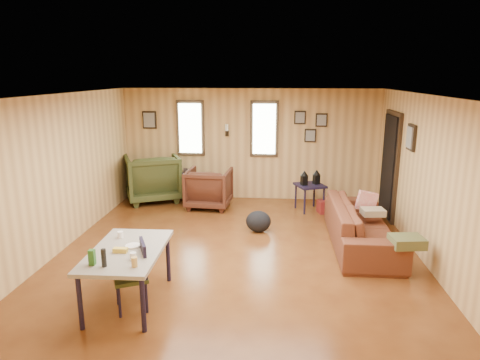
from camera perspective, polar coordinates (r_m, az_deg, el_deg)
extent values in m
cube|color=brown|center=(6.75, -0.29, -9.59)|extent=(5.50, 6.00, 0.02)
cube|color=#997C5B|center=(6.20, -0.32, 11.39)|extent=(5.50, 6.00, 0.02)
cube|color=#DBB06D|center=(9.31, 1.38, 4.74)|extent=(5.50, 0.02, 2.40)
cube|color=#DBB06D|center=(3.53, -4.83, -10.92)|extent=(5.50, 0.02, 2.40)
cube|color=#DBB06D|center=(7.16, -22.88, 0.85)|extent=(0.02, 6.00, 2.40)
cube|color=#DBB06D|center=(6.71, 23.86, -0.06)|extent=(0.02, 6.00, 2.40)
cube|color=black|center=(9.39, -6.62, 6.89)|extent=(0.60, 0.05, 1.20)
cube|color=#E0F2D1|center=(9.36, -6.67, 6.86)|extent=(0.48, 0.04, 1.06)
cube|color=black|center=(9.21, 3.25, 6.82)|extent=(0.60, 0.05, 1.20)
cube|color=#E0F2D1|center=(9.17, 3.25, 6.79)|extent=(0.48, 0.04, 1.06)
cube|color=black|center=(9.26, -1.74, 6.25)|extent=(0.07, 0.05, 0.12)
cylinder|color=silver|center=(9.19, -1.79, 7.00)|extent=(0.07, 0.07, 0.14)
cube|color=black|center=(8.57, 19.39, 1.78)|extent=(0.06, 1.00, 2.05)
cube|color=black|center=(8.56, 19.13, 1.79)|extent=(0.04, 0.82, 1.90)
cube|color=black|center=(9.19, 8.00, 8.26)|extent=(0.24, 0.04, 0.28)
cube|color=#9E998C|center=(9.16, 8.01, 8.24)|extent=(0.19, 0.02, 0.22)
cube|color=black|center=(9.23, 10.81, 7.86)|extent=(0.24, 0.04, 0.28)
cube|color=#9E998C|center=(9.20, 10.82, 7.84)|extent=(0.19, 0.02, 0.22)
cube|color=black|center=(9.25, 9.35, 5.88)|extent=(0.24, 0.04, 0.28)
cube|color=#9E998C|center=(9.22, 9.36, 5.85)|extent=(0.19, 0.02, 0.22)
cube|color=black|center=(9.60, -11.97, 7.85)|extent=(0.30, 0.04, 0.38)
cube|color=#9E998C|center=(9.57, -12.02, 7.83)|extent=(0.24, 0.02, 0.31)
cube|color=black|center=(7.41, 21.88, 5.29)|extent=(0.04, 0.34, 0.42)
cube|color=#9E998C|center=(7.40, 21.66, 5.30)|extent=(0.02, 0.27, 0.34)
imported|color=#5F2D1B|center=(7.10, 15.97, -4.89)|extent=(0.69, 2.35, 0.92)
imported|color=#472215|center=(8.81, -4.16, -0.83)|extent=(0.93, 0.88, 0.89)
imported|color=#39411D|center=(9.44, -11.62, 0.63)|extent=(1.41, 1.38, 1.12)
cube|color=black|center=(9.53, -7.84, 0.77)|extent=(0.61, 0.57, 0.04)
cube|color=black|center=(9.61, -7.77, -1.34)|extent=(0.55, 0.51, 0.03)
cylinder|color=black|center=(9.42, -9.23, -1.15)|extent=(0.04, 0.04, 0.53)
cylinder|color=black|center=(9.39, -6.49, -1.11)|extent=(0.04, 0.04, 0.53)
cylinder|color=black|center=(9.80, -9.02, -0.56)|extent=(0.04, 0.04, 0.53)
cylinder|color=black|center=(9.77, -6.39, -0.52)|extent=(0.04, 0.04, 0.53)
cube|color=#402F2B|center=(9.52, -8.56, 1.24)|extent=(0.10, 0.03, 0.13)
cube|color=#402F2B|center=(9.50, -7.27, 1.24)|extent=(0.09, 0.03, 0.12)
cube|color=black|center=(8.68, 9.32, -0.71)|extent=(0.68, 0.68, 0.04)
cylinder|color=black|center=(8.48, 8.62, -2.86)|extent=(0.05, 0.05, 0.52)
cylinder|color=black|center=(8.66, 11.10, -2.60)|extent=(0.05, 0.05, 0.52)
cylinder|color=black|center=(8.84, 7.45, -2.12)|extent=(0.05, 0.05, 0.52)
cylinder|color=black|center=(9.02, 9.85, -1.89)|extent=(0.05, 0.05, 0.52)
cube|color=black|center=(8.59, 8.54, -0.04)|extent=(0.15, 0.15, 0.19)
cone|color=black|center=(8.56, 8.58, 0.91)|extent=(0.20, 0.20, 0.10)
cube|color=black|center=(8.71, 10.15, 0.09)|extent=(0.15, 0.15, 0.19)
cone|color=black|center=(8.68, 10.19, 1.02)|extent=(0.20, 0.20, 0.10)
cube|color=maroon|center=(8.70, 11.52, -3.47)|extent=(0.41, 0.33, 0.25)
ellipsoid|color=black|center=(7.50, 2.47, -5.54)|extent=(0.50, 0.42, 0.38)
cube|color=brown|center=(6.24, 21.36, -7.66)|extent=(0.47, 0.39, 0.14)
cube|color=red|center=(7.62, 16.54, -2.70)|extent=(0.39, 0.14, 0.38)
cube|color=tan|center=(7.42, 17.29, -4.07)|extent=(0.40, 0.32, 0.11)
cube|color=gray|center=(5.25, -14.84, -9.16)|extent=(0.84, 1.37, 0.04)
cylinder|color=black|center=(5.03, -20.56, -15.00)|extent=(0.06, 0.06, 0.65)
cylinder|color=black|center=(4.81, -12.81, -15.85)|extent=(0.06, 0.06, 0.65)
cylinder|color=black|center=(6.00, -16.02, -9.81)|extent=(0.06, 0.06, 0.65)
cylinder|color=black|center=(5.81, -9.56, -10.24)|extent=(0.06, 0.06, 0.65)
cylinder|color=white|center=(4.94, -14.07, -9.80)|extent=(0.07, 0.07, 0.08)
cylinder|color=white|center=(5.61, -15.67, -7.02)|extent=(0.07, 0.07, 0.08)
cube|color=#285F22|center=(4.92, -19.12, -9.72)|extent=(0.06, 0.06, 0.17)
cylinder|color=black|center=(4.83, -17.70, -9.87)|extent=(0.06, 0.06, 0.20)
cylinder|color=tan|center=(4.76, -13.89, -10.56)|extent=(0.07, 0.07, 0.11)
cylinder|color=white|center=(5.31, -14.09, -8.50)|extent=(0.18, 0.18, 0.02)
cube|color=gold|center=(5.17, -15.67, -9.00)|extent=(0.16, 0.08, 0.05)
cube|color=#39411D|center=(5.23, -14.38, -12.47)|extent=(0.49, 0.49, 0.04)
cube|color=black|center=(5.15, -12.75, -10.09)|extent=(0.18, 0.34, 0.41)
cylinder|color=black|center=(5.18, -15.78, -15.36)|extent=(0.04, 0.04, 0.39)
cylinder|color=black|center=(5.20, -12.37, -15.03)|extent=(0.04, 0.04, 0.39)
cylinder|color=black|center=(5.44, -16.03, -13.86)|extent=(0.04, 0.04, 0.39)
cylinder|color=black|center=(5.46, -12.81, -13.55)|extent=(0.04, 0.04, 0.39)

